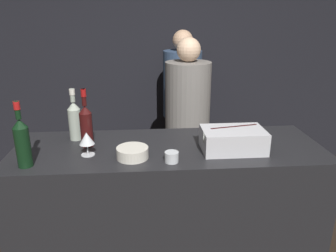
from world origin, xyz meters
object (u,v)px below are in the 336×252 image
red_wine_bottle_tall (86,124)px  person_blond_tee (182,101)px  wine_glass (87,139)px  red_wine_bottle_burgundy (22,141)px  candle_votive (171,157)px  white_wine_bottle (75,119)px  bowl_white (132,152)px  person_in_hoodie (187,119)px  ice_bin_with_bottles (233,139)px

red_wine_bottle_tall → person_blond_tee: bearing=63.8°
wine_glass → red_wine_bottle_burgundy: red_wine_bottle_burgundy is taller
candle_votive → white_wine_bottle: white_wine_bottle is taller
bowl_white → white_wine_bottle: 0.49m
bowl_white → red_wine_bottle_tall: 0.35m
wine_glass → red_wine_bottle_tall: red_wine_bottle_tall is taller
white_wine_bottle → person_in_hoodie: 1.23m
wine_glass → candle_votive: bearing=-15.5°
ice_bin_with_bottles → person_in_hoodie: size_ratio=0.22×
red_wine_bottle_tall → red_wine_bottle_burgundy: (-0.28, -0.26, 0.00)m
white_wine_bottle → red_wine_bottle_burgundy: size_ratio=0.93×
candle_votive → red_wine_bottle_tall: 0.56m
ice_bin_with_bottles → white_wine_bottle: white_wine_bottle is taller
wine_glass → red_wine_bottle_burgundy: size_ratio=0.38×
ice_bin_with_bottles → person_blond_tee: (-0.09, 1.68, -0.22)m
bowl_white → person_in_hoodie: 1.27m
red_wine_bottle_tall → person_blond_tee: (0.76, 1.55, -0.29)m
candle_votive → person_in_hoodie: person_in_hoodie is taller
red_wine_bottle_tall → person_in_hoodie: size_ratio=0.22×
wine_glass → person_in_hoodie: size_ratio=0.08×
candle_votive → person_blond_tee: person_blond_tee is taller
red_wine_bottle_burgundy → white_wine_bottle: bearing=62.6°
person_in_hoodie → person_blond_tee: (0.02, 0.58, 0.02)m
ice_bin_with_bottles → bowl_white: (-0.58, -0.06, -0.04)m
ice_bin_with_bottles → red_wine_bottle_burgundy: bearing=-173.9°
wine_glass → white_wine_bottle: size_ratio=0.41×
ice_bin_with_bottles → red_wine_bottle_burgundy: red_wine_bottle_burgundy is taller
bowl_white → wine_glass: wine_glass is taller
white_wine_bottle → bowl_white: bearing=-40.9°
white_wine_bottle → person_blond_tee: (0.85, 1.43, -0.28)m
candle_votive → red_wine_bottle_burgundy: size_ratio=0.22×
white_wine_bottle → red_wine_bottle_burgundy: red_wine_bottle_burgundy is taller
red_wine_bottle_burgundy → wine_glass: bearing=21.3°
red_wine_bottle_burgundy → person_blond_tee: bearing=59.9°
person_in_hoodie → person_blond_tee: 0.58m
ice_bin_with_bottles → bowl_white: size_ratio=2.07×
wine_glass → white_wine_bottle: (-0.11, 0.26, 0.04)m
ice_bin_with_bottles → candle_votive: ice_bin_with_bottles is taller
red_wine_bottle_tall → person_blond_tee: size_ratio=0.21×
candle_votive → red_wine_bottle_burgundy: 0.78m
candle_votive → person_in_hoodie: (0.26, 1.24, -0.20)m
bowl_white → person_blond_tee: person_blond_tee is taller
wine_glass → red_wine_bottle_tall: bearing=98.7°
wine_glass → candle_votive: size_ratio=1.78×
bowl_white → red_wine_bottle_burgundy: 0.57m
bowl_white → red_wine_bottle_tall: (-0.28, 0.20, 0.11)m
bowl_white → person_in_hoodie: bearing=68.1°
bowl_white → candle_votive: bowl_white is taller
wine_glass → person_in_hoodie: (0.72, 1.11, -0.26)m
person_blond_tee → red_wine_bottle_burgundy: bearing=-39.7°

